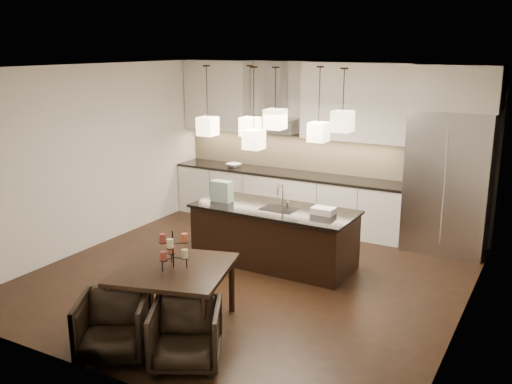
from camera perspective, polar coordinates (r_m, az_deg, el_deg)
The scene contains 37 objects.
floor at distance 7.87m, azimuth -0.71°, elevation -8.53°, with size 5.50×5.50×0.02m, color black.
ceiling at distance 7.25m, azimuth -0.78°, elevation 12.46°, with size 5.50×5.50×0.02m, color white.
wall_back at distance 9.88m, azimuth 7.22°, elevation 4.67°, with size 5.50×0.02×2.80m, color silver.
wall_front at distance 5.30m, azimuth -15.70°, elevation -4.41°, with size 5.50×0.02×2.80m, color silver.
wall_left at distance 9.09m, azimuth -16.07°, elevation 3.36°, with size 0.02×5.50×2.80m, color silver.
wall_right at distance 6.56m, azimuth 20.70°, elevation -1.19°, with size 0.02×5.50×2.80m, color silver.
refrigerator at distance 9.02m, azimuth 18.70°, elevation 0.96°, with size 1.20×0.72×2.15m, color #B7B7BA.
fridge_panel at distance 8.82m, azimuth 19.44°, elevation 9.84°, with size 1.26×0.72×0.65m, color silver.
lower_cabinets at distance 10.04m, azimuth 3.03°, elevation -0.70°, with size 4.21×0.62×0.88m, color silver.
countertop at distance 9.93m, azimuth 3.07°, elevation 1.87°, with size 4.21×0.66×0.04m, color black.
backsplash at distance 10.12m, azimuth 3.84°, elevation 4.04°, with size 4.21×0.02×0.63m, color tan.
upper_cab_left at distance 10.57m, azimuth -3.82°, elevation 9.63°, with size 1.25×0.35×1.25m, color silver.
upper_cab_right at distance 9.41m, azimuth 10.09°, elevation 8.84°, with size 1.86×0.35×1.25m, color silver.
hood_canopy at distance 9.96m, azimuth 1.70°, elevation 6.72°, with size 0.90×0.52×0.24m, color #B7B7BA.
hood_chimney at distance 9.99m, azimuth 2.02°, elevation 10.20°, with size 0.30×0.28×0.96m, color #B7B7BA.
fruit_bowl at distance 10.36m, azimuth -2.23°, elevation 2.70°, with size 0.26×0.26×0.06m, color silver.
island_body at distance 8.20m, azimuth 1.80°, elevation -4.50°, with size 2.27×0.91×0.80m, color black.
island_top at distance 8.07m, azimuth 1.82°, elevation -1.70°, with size 2.34×0.98×0.04m, color black.
faucet at distance 8.06m, azimuth 2.71°, elevation -0.33°, with size 0.09×0.22×0.34m, color silver, non-canonical shape.
tote_bag at distance 8.36m, azimuth -3.44°, elevation 0.08°, with size 0.31×0.16×0.31m, color #215634.
food_container at distance 7.81m, azimuth 6.75°, elevation -1.87°, with size 0.31×0.22×0.09m, color silver.
dining_table at distance 6.49m, azimuth -8.12°, elevation -10.36°, with size 1.18×1.18×0.71m, color black, non-canonical shape.
candelabra at distance 6.28m, azimuth -8.30°, elevation -5.69°, with size 0.34×0.34×0.42m, color black, non-canonical shape.
candle_a at distance 6.25m, azimuth -7.15°, elevation -6.14°, with size 0.07×0.07×0.09m, color beige.
candle_b at distance 6.41m, azimuth -8.47°, elevation -5.63°, with size 0.07×0.07×0.09m, color #C2593A.
candle_c at distance 6.22m, azimuth -9.24°, elevation -6.32°, with size 0.07×0.07×0.09m, color brown.
candle_d at distance 6.28m, azimuth -7.17°, elevation -4.56°, with size 0.07×0.07×0.09m, color #C2593A.
candle_e at distance 6.30m, azimuth -9.32°, elevation -4.57°, with size 0.07×0.07×0.09m, color brown.
candle_f at distance 6.13m, azimuth -8.59°, elevation -5.10°, with size 0.07×0.07×0.09m, color beige.
armchair_left at distance 6.08m, azimuth -14.09°, elevation -12.87°, with size 0.68×0.70×0.64m, color black.
armchair_right at distance 5.79m, azimuth -7.04°, elevation -14.02°, with size 0.67×0.69×0.63m, color black.
pendant_a at distance 8.11m, azimuth -4.86°, elevation 6.57°, with size 0.24×0.24×0.26m, color #FFE6B0.
pendant_b at distance 8.12m, azimuth -0.59°, elevation 6.56°, with size 0.24×0.24×0.26m, color #FFE6B0.
pendant_c at distance 7.49m, azimuth 1.93°, elevation 7.29°, with size 0.24×0.24×0.26m, color #FFE6B0.
pendant_d at distance 7.77m, azimuth 6.26°, elevation 5.98°, with size 0.24×0.24×0.26m, color #FFE6B0.
pendant_e at distance 7.25m, azimuth 8.64°, elevation 7.00°, with size 0.24×0.24×0.26m, color #FFE6B0.
pendant_f at distance 7.66m, azimuth -0.22°, elevation 5.27°, with size 0.24×0.24×0.26m, color #FFE6B0.
Camera 1 is at (3.59, -6.29, 3.07)m, focal length 40.00 mm.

